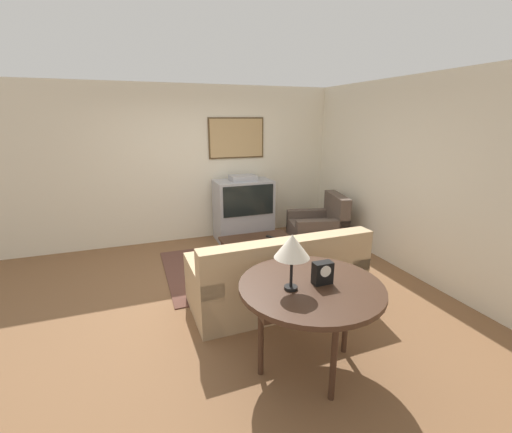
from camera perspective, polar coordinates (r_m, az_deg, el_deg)
ground_plane at (r=4.60m, az=-5.23°, el=-11.80°), size 12.00×12.00×0.00m
wall_back at (r=6.20m, az=-10.66°, el=8.52°), size 12.00×0.10×2.70m
wall_right at (r=5.42m, az=22.46°, el=6.45°), size 0.06×12.00×2.70m
area_rug at (r=5.27m, az=-0.56°, el=-7.84°), size 2.58×1.82×0.01m
tv at (r=6.16m, az=-2.13°, el=1.17°), size 1.00×0.61×1.18m
couch at (r=4.10m, az=3.57°, el=-10.39°), size 2.01×0.96×0.92m
armchair at (r=6.09m, az=10.43°, el=-2.00°), size 1.05×1.02×0.88m
coffee_table at (r=5.18m, az=0.25°, el=-4.17°), size 1.07×0.61×0.39m
console_table at (r=2.97m, az=9.15°, el=-12.26°), size 1.22×1.22×0.81m
table_lamp at (r=2.70m, az=6.04°, el=-5.09°), size 0.28×0.28×0.47m
mantel_clock at (r=2.93m, az=11.03°, el=-9.20°), size 0.16×0.10×0.19m
remote at (r=5.22m, az=2.46°, el=-3.44°), size 0.10×0.16×0.02m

